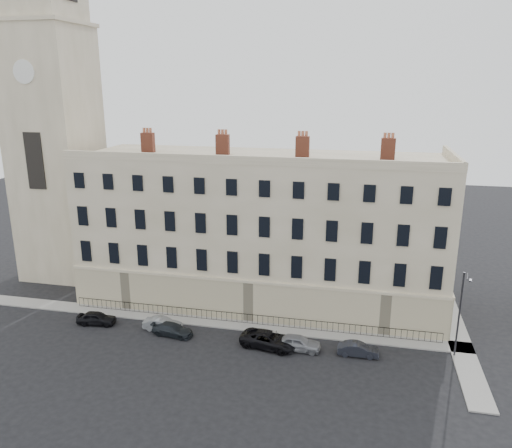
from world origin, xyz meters
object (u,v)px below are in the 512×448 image
at_px(car_b, 162,324).
at_px(car_e, 298,343).
at_px(car_a, 97,318).
at_px(car_d, 269,340).
at_px(car_c, 173,330).
at_px(streetlamp, 460,311).
at_px(car_f, 358,349).

height_order(car_b, car_e, car_e).
xyz_separation_m(car_a, car_d, (16.66, -0.67, 0.07)).
xyz_separation_m(car_a, car_e, (19.17, -0.62, 0.05)).
xyz_separation_m(car_a, car_c, (7.80, -0.49, -0.07)).
bearing_deg(streetlamp, car_d, -163.18).
bearing_deg(car_e, streetlamp, -82.17).
xyz_separation_m(car_c, car_e, (11.37, -0.13, 0.12)).
height_order(car_b, car_c, car_b).
distance_m(car_a, car_f, 24.20).
xyz_separation_m(car_d, car_e, (2.51, 0.05, -0.02)).
bearing_deg(car_e, car_d, 91.86).
bearing_deg(car_a, car_b, -94.91).
bearing_deg(car_f, car_e, 90.45).
distance_m(car_c, car_d, 8.87).
relative_size(car_b, car_d, 0.72).
bearing_deg(car_b, streetlamp, -88.62).
xyz_separation_m(car_d, car_f, (7.54, 0.21, -0.12)).
xyz_separation_m(car_d, streetlamp, (15.41, 1.69, 3.47)).
xyz_separation_m(car_b, car_f, (17.68, -0.72, -0.02)).
height_order(car_d, car_e, car_d).
bearing_deg(car_c, car_e, -83.33).
bearing_deg(streetlamp, car_a, -167.62).
height_order(car_a, car_d, car_d).
distance_m(car_c, car_e, 11.37).
distance_m(car_b, car_c, 1.48).
bearing_deg(car_e, car_f, -87.65).
relative_size(car_b, streetlamp, 0.47).
distance_m(car_d, car_f, 7.54).
bearing_deg(car_a, car_f, -98.26).
distance_m(car_c, streetlamp, 24.59).
height_order(car_a, car_b, car_a).
bearing_deg(car_a, car_e, -99.01).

